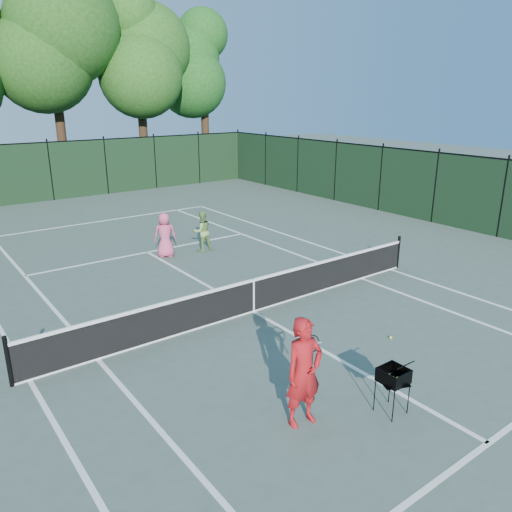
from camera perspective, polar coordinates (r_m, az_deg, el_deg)
ground at (r=13.02m, az=-0.29°, el=-6.38°), size 90.00×90.00×0.00m
sideline_doubles_left at (r=11.06m, az=-24.45°, el=-12.81°), size 0.10×23.77×0.01m
sideline_doubles_right at (r=16.63m, az=15.11°, el=-1.49°), size 0.10×23.77×0.01m
sideline_singles_left at (r=11.33m, az=-17.62°, el=-11.19°), size 0.10×23.77×0.01m
sideline_singles_right at (r=15.63m, az=11.96°, el=-2.51°), size 0.10×23.77×0.01m
baseline_far at (r=23.19m, az=-18.03°, el=3.70°), size 10.97×0.10×0.01m
service_line_near at (r=9.39m, az=25.02°, el=-18.80°), size 8.23×0.10×0.01m
service_line_far at (r=18.24m, az=-12.31°, el=0.44°), size 8.23×0.10×0.01m
center_service_line at (r=13.02m, az=-0.29°, el=-6.36°), size 0.10×12.80×0.01m
tennis_net at (r=12.83m, az=-0.29°, el=-4.43°), size 11.69×0.09×1.06m
fence_far at (r=28.70m, az=-22.42°, el=8.88°), size 24.00×0.05×3.00m
fence_right at (r=21.64m, az=26.36°, el=5.81°), size 0.05×36.00×3.00m
tree_3 at (r=33.31m, az=-22.59°, el=22.98°), size 7.00×7.00×14.45m
tree_4 at (r=34.28m, az=-13.39°, el=22.16°), size 6.20×6.20×12.97m
tree_5 at (r=37.01m, az=-6.06°, el=21.50°), size 5.80×5.80×12.23m
coach at (r=8.54m, az=5.50°, el=-13.08°), size 1.00×0.62×1.94m
player_pink at (r=17.41m, az=-10.36°, el=2.39°), size 0.90×0.77×1.56m
player_green at (r=17.89m, az=-6.18°, el=2.84°), size 0.77×0.63×1.46m
ball_hopper at (r=9.19m, az=15.44°, el=-13.07°), size 0.59×0.59×0.86m
loose_ball_midcourt at (r=12.04m, az=15.14°, el=-8.99°), size 0.07×0.07×0.07m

